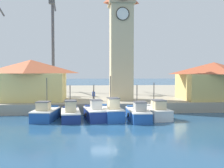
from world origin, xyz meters
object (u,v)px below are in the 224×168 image
object	(u,v)px
warehouse_left	(31,80)
port_crane_far	(53,52)
fishing_boat_far_left	(45,113)
dock_worker_near_tower	(94,96)
fishing_boat_mid_left	(112,112)
fishing_boat_center	(138,113)
fishing_boat_left_outer	(70,113)
clock_tower	(121,40)
fishing_boat_left_inner	(95,113)
warehouse_right	(214,80)
fishing_boat_mid_right	(156,112)

from	to	relation	value
warehouse_left	port_crane_far	bearing A→B (deg)	86.43
warehouse_left	port_crane_far	distance (m)	15.41
fishing_boat_far_left	dock_worker_near_tower	size ratio (longest dim) A/B	2.92
fishing_boat_mid_left	dock_worker_near_tower	xyz separation A→B (m)	(-1.82, 4.33, 1.26)
fishing_boat_center	warehouse_left	distance (m)	15.67
fishing_boat_left_outer	dock_worker_near_tower	distance (m)	4.93
clock_tower	warehouse_left	size ratio (longest dim) A/B	1.85
warehouse_left	dock_worker_near_tower	xyz separation A→B (m)	(8.18, -3.86, -1.91)
fishing_boat_mid_left	clock_tower	distance (m)	11.78
fishing_boat_far_left	fishing_boat_mid_left	world-z (taller)	fishing_boat_mid_left
fishing_boat_left_outer	fishing_boat_center	world-z (taller)	fishing_boat_center
port_crane_far	fishing_boat_left_inner	bearing A→B (deg)	-72.23
warehouse_right	clock_tower	bearing A→B (deg)	177.43
fishing_boat_mid_right	port_crane_far	bearing A→B (deg)	121.96
warehouse_right	port_crane_far	distance (m)	28.75
clock_tower	fishing_boat_center	bearing A→B (deg)	-84.56
warehouse_right	fishing_boat_left_outer	bearing A→B (deg)	-159.49
fishing_boat_mid_left	warehouse_right	distance (m)	16.72
warehouse_right	dock_worker_near_tower	xyz separation A→B (m)	(-16.50, -3.08, -1.75)
fishing_boat_left_inner	fishing_boat_left_outer	bearing A→B (deg)	172.71
fishing_boat_left_outer	fishing_boat_mid_left	size ratio (longest dim) A/B	1.14
fishing_boat_mid_right	warehouse_right	distance (m)	12.43
fishing_boat_left_outer	fishing_boat_mid_left	xyz separation A→B (m)	(4.31, -0.31, 0.12)
clock_tower	dock_worker_near_tower	bearing A→B (deg)	-135.87
fishing_boat_far_left	warehouse_left	distance (m)	8.86
fishing_boat_left_outer	dock_worker_near_tower	size ratio (longest dim) A/B	3.24
fishing_boat_mid_right	clock_tower	world-z (taller)	clock_tower
fishing_boat_mid_right	clock_tower	size ratio (longest dim) A/B	0.29
warehouse_right	port_crane_far	world-z (taller)	port_crane_far
fishing_boat_left_outer	fishing_boat_left_inner	world-z (taller)	fishing_boat_left_inner
fishing_boat_left_inner	fishing_boat_center	distance (m)	4.52
fishing_boat_mid_right	warehouse_left	world-z (taller)	warehouse_left
fishing_boat_left_outer	dock_worker_near_tower	world-z (taller)	fishing_boat_left_outer
fishing_boat_center	fishing_boat_mid_right	distance (m)	2.25
fishing_boat_left_inner	fishing_boat_mid_right	xyz separation A→B (m)	(6.61, 0.51, -0.06)
warehouse_right	port_crane_far	bearing A→B (deg)	147.06
dock_worker_near_tower	clock_tower	bearing A→B (deg)	44.13
fishing_boat_mid_right	warehouse_left	bearing A→B (deg)	152.60
warehouse_left	warehouse_right	bearing A→B (deg)	-1.79
clock_tower	fishing_boat_mid_right	bearing A→B (deg)	-68.93
clock_tower	fishing_boat_left_inner	bearing A→B (deg)	-114.93
warehouse_right	fishing_boat_left_inner	bearing A→B (deg)	-155.69
fishing_boat_mid_left	fishing_boat_center	bearing A→B (deg)	-6.74
fishing_boat_left_outer	fishing_boat_mid_right	bearing A→B (deg)	1.16
fishing_boat_center	port_crane_far	distance (m)	27.21
port_crane_far	fishing_boat_far_left	bearing A→B (deg)	-84.42
fishing_boat_far_left	fishing_boat_mid_right	world-z (taller)	fishing_boat_far_left
fishing_boat_far_left	fishing_boat_center	world-z (taller)	fishing_boat_far_left
fishing_boat_mid_right	dock_worker_near_tower	xyz separation A→B (m)	(-6.66, 3.84, 1.37)
fishing_boat_left_inner	port_crane_far	distance (m)	25.27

